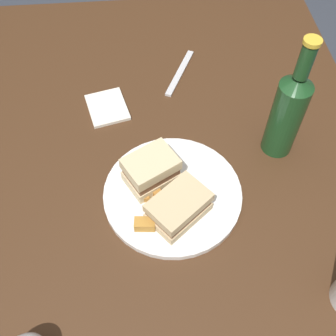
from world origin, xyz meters
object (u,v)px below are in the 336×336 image
object	(u,v)px
napkin	(107,107)
fork	(180,73)
cider_bottle	(288,112)
sandwich_half_left	(151,171)
sandwich_half_right	(179,207)
plate	(173,194)

from	to	relation	value
napkin	fork	world-z (taller)	napkin
napkin	cider_bottle	bearing A→B (deg)	-111.75
sandwich_half_left	fork	distance (m)	0.35
fork	napkin	bearing A→B (deg)	-34.62
sandwich_half_left	fork	bearing A→B (deg)	-15.83
cider_bottle	fork	world-z (taller)	cider_bottle
sandwich_half_right	plate	bearing A→B (deg)	7.09
sandwich_half_left	napkin	world-z (taller)	sandwich_half_left
plate	sandwich_half_right	xyz separation A→B (m)	(-0.05, -0.01, 0.03)
fork	plate	bearing A→B (deg)	17.19
sandwich_half_right	fork	world-z (taller)	sandwich_half_right
sandwich_half_right	napkin	size ratio (longest dim) A/B	1.26
napkin	fork	bearing A→B (deg)	-60.15
fork	cider_bottle	bearing A→B (deg)	61.81
sandwich_half_left	plate	bearing A→B (deg)	-128.63
plate	fork	size ratio (longest dim) A/B	1.59
plate	sandwich_half_right	size ratio (longest dim) A/B	2.07
napkin	sandwich_half_right	bearing A→B (deg)	-155.69
plate	sandwich_half_right	world-z (taller)	sandwich_half_right
plate	cider_bottle	bearing A→B (deg)	-65.97
sandwich_half_left	cider_bottle	bearing A→B (deg)	-75.07
sandwich_half_left	sandwich_half_right	xyz separation A→B (m)	(-0.09, -0.05, -0.01)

